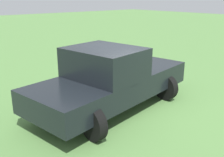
# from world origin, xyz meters

# --- Properties ---
(ground_plane) EXTENTS (80.00, 80.00, 0.00)m
(ground_plane) POSITION_xyz_m (0.00, 0.00, 0.00)
(ground_plane) COLOR #5B8C47
(pickup_truck) EXTENTS (2.92, 5.26, 1.82)m
(pickup_truck) POSITION_xyz_m (-0.32, -0.45, 0.95)
(pickup_truck) COLOR black
(pickup_truck) RESTS_ON ground_plane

